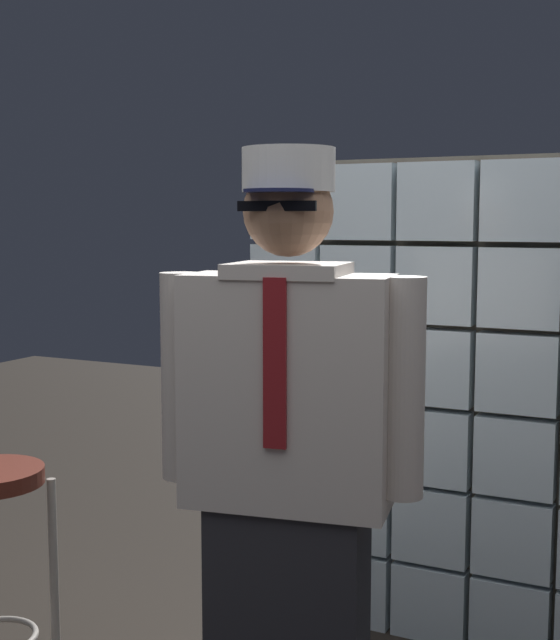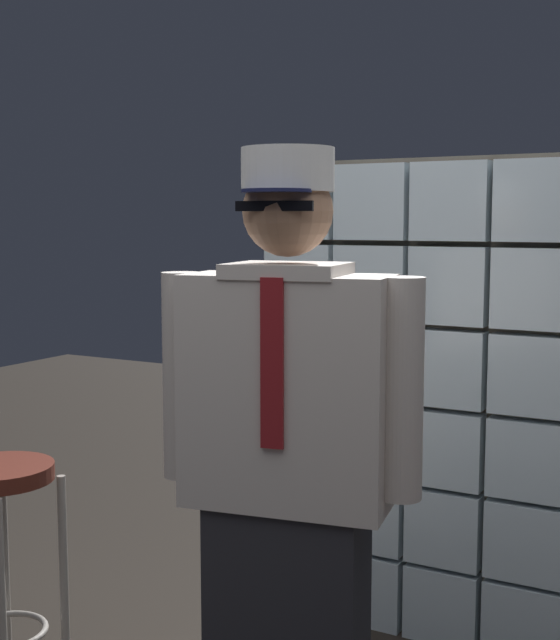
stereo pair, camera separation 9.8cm
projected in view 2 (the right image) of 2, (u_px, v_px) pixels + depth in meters
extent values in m
cube|color=silver|center=(299.00, 574.00, 3.47)|extent=(0.27, 0.08, 0.27)
cube|color=silver|center=(367.00, 589.00, 3.32)|extent=(0.27, 0.08, 0.27)
cube|color=silver|center=(441.00, 606.00, 3.18)|extent=(0.27, 0.08, 0.27)
cube|color=silver|center=(522.00, 623.00, 3.04)|extent=(0.27, 0.08, 0.27)
cube|color=silver|center=(300.00, 503.00, 3.43)|extent=(0.27, 0.08, 0.27)
cube|color=silver|center=(368.00, 515.00, 3.29)|extent=(0.27, 0.08, 0.27)
cube|color=silver|center=(443.00, 528.00, 3.15)|extent=(0.27, 0.08, 0.27)
cube|color=silver|center=(525.00, 543.00, 3.01)|extent=(0.27, 0.08, 0.27)
cube|color=silver|center=(300.00, 430.00, 3.40)|extent=(0.27, 0.08, 0.27)
cube|color=silver|center=(369.00, 439.00, 3.26)|extent=(0.27, 0.08, 0.27)
cube|color=silver|center=(445.00, 449.00, 3.12)|extent=(0.27, 0.08, 0.27)
cube|color=silver|center=(528.00, 460.00, 2.98)|extent=(0.27, 0.08, 0.27)
cube|color=silver|center=(300.00, 356.00, 3.36)|extent=(0.27, 0.08, 0.27)
cube|color=silver|center=(370.00, 362.00, 3.22)|extent=(0.27, 0.08, 0.27)
cube|color=silver|center=(447.00, 368.00, 3.08)|extent=(0.27, 0.08, 0.27)
cube|color=silver|center=(531.00, 375.00, 2.94)|extent=(0.27, 0.08, 0.27)
cube|color=silver|center=(300.00, 280.00, 3.33)|extent=(0.27, 0.08, 0.27)
cube|color=silver|center=(371.00, 283.00, 3.19)|extent=(0.27, 0.08, 0.27)
cube|color=silver|center=(449.00, 286.00, 3.05)|extent=(0.27, 0.08, 0.27)
cube|color=silver|center=(534.00, 289.00, 2.91)|extent=(0.27, 0.08, 0.27)
cube|color=silver|center=(300.00, 203.00, 3.30)|extent=(0.27, 0.08, 0.27)
cube|color=silver|center=(372.00, 202.00, 3.16)|extent=(0.27, 0.08, 0.27)
cube|color=silver|center=(450.00, 201.00, 3.02)|extent=(0.27, 0.08, 0.27)
cube|color=silver|center=(537.00, 200.00, 2.87)|extent=(0.27, 0.08, 0.27)
cube|color=#5B5447|center=(450.00, 406.00, 3.14)|extent=(1.49, 0.02, 1.78)
cube|color=silver|center=(288.00, 391.00, 2.17)|extent=(0.55, 0.31, 0.58)
cube|color=maroon|center=(272.00, 364.00, 2.05)|extent=(0.06, 0.02, 0.41)
cube|color=silver|center=(288.00, 270.00, 2.14)|extent=(0.32, 0.28, 0.04)
sphere|color=#A87A5B|center=(288.00, 211.00, 2.12)|extent=(0.22, 0.22, 0.22)
ellipsoid|color=black|center=(281.00, 227.00, 2.08)|extent=(0.16, 0.10, 0.10)
cube|color=black|center=(274.00, 206.00, 2.02)|extent=(0.19, 0.05, 0.02)
cylinder|color=#191E47|center=(277.00, 191.00, 2.04)|extent=(0.19, 0.19, 0.01)
cylinder|color=white|center=(288.00, 170.00, 2.11)|extent=(0.23, 0.23, 0.11)
cylinder|color=silver|center=(402.00, 389.00, 2.08)|extent=(0.12, 0.12, 0.54)
cylinder|color=silver|center=(182.00, 375.00, 2.26)|extent=(0.12, 0.12, 0.54)
torus|color=#A59E93|center=(5.00, 631.00, 2.78)|extent=(0.27, 0.27, 0.02)
cylinder|color=#A59E93|center=(2.00, 618.00, 2.59)|extent=(0.03, 0.03, 0.73)
cylinder|color=#A59E93|center=(5.00, 569.00, 2.94)|extent=(0.03, 0.03, 0.73)
cylinder|color=#A59E93|center=(64.00, 585.00, 2.82)|extent=(0.03, 0.03, 0.73)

